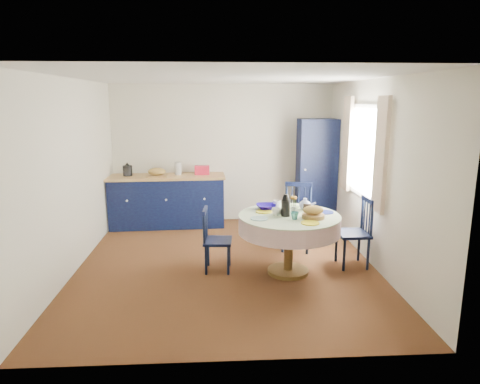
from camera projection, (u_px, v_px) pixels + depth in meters
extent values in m
plane|color=black|center=(226.00, 264.00, 5.92)|extent=(4.50, 4.50, 0.00)
plane|color=white|center=(225.00, 77.00, 5.38)|extent=(4.50, 4.50, 0.00)
cube|color=silver|center=(223.00, 154.00, 7.84)|extent=(4.00, 0.02, 2.50)
cube|color=silver|center=(72.00, 176.00, 5.54)|extent=(0.02, 4.50, 2.50)
cube|color=silver|center=(374.00, 173.00, 5.76)|extent=(0.02, 4.50, 2.50)
plane|color=white|center=(367.00, 152.00, 6.00)|extent=(0.00, 1.20, 1.20)
cube|color=beige|center=(381.00, 155.00, 5.30)|extent=(0.05, 0.34, 1.45)
cube|color=beige|center=(347.00, 144.00, 6.67)|extent=(0.05, 0.34, 1.45)
cube|color=black|center=(167.00, 202.00, 7.62)|extent=(2.01, 0.69, 0.87)
cube|color=#AA724D|center=(166.00, 177.00, 7.52)|extent=(2.07, 0.73, 0.04)
cube|color=maroon|center=(202.00, 170.00, 7.64)|extent=(0.27, 0.15, 0.16)
cube|color=#AA724D|center=(157.00, 176.00, 7.43)|extent=(0.35, 0.26, 0.02)
ellipsoid|color=#A97C41|center=(157.00, 172.00, 7.41)|extent=(0.31, 0.20, 0.13)
cylinder|color=silver|center=(178.00, 168.00, 7.61)|extent=(0.12, 0.12, 0.22)
cube|color=black|center=(316.00, 173.00, 7.61)|extent=(0.67, 0.48, 1.90)
cylinder|color=white|center=(305.00, 170.00, 7.34)|extent=(0.04, 0.02, 0.04)
cylinder|color=white|center=(304.00, 202.00, 7.46)|extent=(0.04, 0.02, 0.04)
cylinder|color=#533C17|center=(288.00, 271.00, 5.61)|extent=(0.54, 0.54, 0.05)
cylinder|color=#533C17|center=(289.00, 245.00, 5.53)|extent=(0.11, 0.11, 0.71)
cylinder|color=#533C17|center=(289.00, 217.00, 5.45)|extent=(1.24, 1.24, 0.03)
cylinder|color=silver|center=(289.00, 224.00, 5.47)|extent=(1.30, 1.30, 0.22)
cylinder|color=white|center=(289.00, 215.00, 5.45)|extent=(1.30, 1.30, 0.01)
cylinder|color=#8DBBBB|center=(259.00, 218.00, 5.27)|extent=(0.22, 0.22, 0.01)
cylinder|color=yellow|center=(310.00, 223.00, 5.07)|extent=(0.22, 0.22, 0.01)
cylinder|color=navy|center=(325.00, 212.00, 5.57)|extent=(0.22, 0.22, 0.01)
cylinder|color=#98B673|center=(291.00, 207.00, 5.83)|extent=(0.22, 0.22, 0.01)
cylinder|color=yellow|center=(264.00, 212.00, 5.59)|extent=(0.22, 0.22, 0.01)
cylinder|color=olive|center=(313.00, 216.00, 5.30)|extent=(0.28, 0.28, 0.05)
ellipsoid|color=#A97C41|center=(313.00, 210.00, 5.28)|extent=(0.26, 0.16, 0.11)
cube|color=silver|center=(278.00, 213.00, 5.48)|extent=(0.10, 0.07, 0.04)
cylinder|color=black|center=(228.00, 261.00, 5.51)|extent=(0.03, 0.03, 0.39)
cylinder|color=black|center=(229.00, 252.00, 5.81)|extent=(0.03, 0.03, 0.39)
cylinder|color=black|center=(206.00, 260.00, 5.51)|extent=(0.03, 0.03, 0.39)
cylinder|color=black|center=(208.00, 252.00, 5.81)|extent=(0.03, 0.03, 0.39)
cube|color=black|center=(218.00, 241.00, 5.62)|extent=(0.39, 0.41, 0.04)
cylinder|color=black|center=(204.00, 229.00, 5.42)|extent=(0.03, 0.03, 0.43)
cylinder|color=black|center=(206.00, 222.00, 5.72)|extent=(0.03, 0.03, 0.43)
cube|color=black|center=(205.00, 210.00, 5.53)|extent=(0.06, 0.34, 0.05)
cylinder|color=black|center=(205.00, 228.00, 5.50)|extent=(0.02, 0.02, 0.36)
cylinder|color=black|center=(205.00, 226.00, 5.58)|extent=(0.02, 0.02, 0.36)
cylinder|color=black|center=(206.00, 225.00, 5.66)|extent=(0.02, 0.02, 0.36)
cylinder|color=black|center=(283.00, 237.00, 6.32)|extent=(0.04, 0.04, 0.46)
cylinder|color=black|center=(307.00, 239.00, 6.24)|extent=(0.04, 0.04, 0.46)
cylinder|color=black|center=(285.00, 231.00, 6.65)|extent=(0.04, 0.04, 0.46)
cylinder|color=black|center=(309.00, 232.00, 6.57)|extent=(0.04, 0.04, 0.46)
cube|color=black|center=(297.00, 219.00, 6.39)|extent=(0.55, 0.53, 0.04)
cylinder|color=black|center=(286.00, 199.00, 6.56)|extent=(0.04, 0.04, 0.51)
cylinder|color=black|center=(310.00, 200.00, 6.48)|extent=(0.04, 0.04, 0.51)
cube|color=black|center=(299.00, 184.00, 6.47)|extent=(0.40, 0.15, 0.06)
cylinder|color=black|center=(292.00, 200.00, 6.54)|extent=(0.02, 0.02, 0.43)
cylinder|color=black|center=(298.00, 201.00, 6.52)|extent=(0.02, 0.02, 0.43)
cylinder|color=black|center=(304.00, 201.00, 6.50)|extent=(0.02, 0.02, 0.43)
cylinder|color=black|center=(336.00, 246.00, 5.97)|extent=(0.04, 0.04, 0.44)
cylinder|color=black|center=(344.00, 255.00, 5.63)|extent=(0.04, 0.04, 0.44)
cylinder|color=black|center=(359.00, 246.00, 5.99)|extent=(0.04, 0.04, 0.44)
cylinder|color=black|center=(368.00, 254.00, 5.66)|extent=(0.04, 0.04, 0.44)
cube|color=black|center=(353.00, 234.00, 5.76)|extent=(0.42, 0.44, 0.04)
cylinder|color=black|center=(362.00, 213.00, 5.89)|extent=(0.04, 0.04, 0.49)
cylinder|color=black|center=(372.00, 219.00, 5.56)|extent=(0.04, 0.04, 0.49)
cube|color=black|center=(368.00, 200.00, 5.68)|extent=(0.05, 0.39, 0.06)
cylinder|color=black|center=(364.00, 216.00, 5.82)|extent=(0.02, 0.02, 0.40)
cylinder|color=black|center=(367.00, 217.00, 5.73)|extent=(0.02, 0.02, 0.40)
cylinder|color=black|center=(369.00, 219.00, 5.64)|extent=(0.02, 0.02, 0.40)
imported|color=silver|center=(277.00, 212.00, 5.42)|extent=(0.12, 0.12, 0.10)
imported|color=teal|center=(295.00, 216.00, 5.23)|extent=(0.10, 0.10, 0.09)
imported|color=black|center=(307.00, 207.00, 5.67)|extent=(0.12, 0.12, 0.10)
imported|color=silver|center=(277.00, 204.00, 5.81)|extent=(0.11, 0.11, 0.10)
imported|color=#0E0369|center=(266.00, 207.00, 5.73)|extent=(0.27, 0.27, 0.07)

